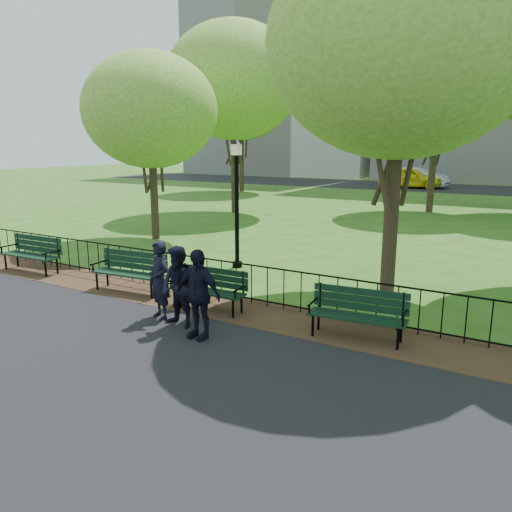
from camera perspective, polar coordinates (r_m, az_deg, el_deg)
The scene contains 21 objects.
ground at distance 9.63m, azimuth -7.84°, elevation -8.43°, with size 120.00×120.00×0.00m, color #365516.
asphalt_path at distance 7.55m, azimuth -24.82°, elevation -15.74°, with size 60.00×9.20×0.01m, color black.
dirt_strip at distance 10.76m, azimuth -2.82°, elevation -5.95°, with size 60.00×1.60×0.01m, color #3D2719.
far_street at distance 42.48m, azimuth 23.37°, elevation 7.03°, with size 70.00×9.00×0.01m, color black.
iron_fence at distance 11.02m, azimuth -1.40°, elevation -2.84°, with size 24.06×0.06×1.00m.
apartment_west at distance 62.28m, azimuth 4.52°, elevation 21.50°, with size 22.00×15.00×26.00m, color beige.
park_bench_main at distance 10.68m, azimuth -6.79°, elevation -2.93°, with size 1.73×0.60×0.97m.
park_bench_left_a at distance 12.19m, azimuth -14.14°, elevation -1.23°, with size 1.89×0.75×1.04m.
park_bench_left_b at distance 14.99m, azimuth -24.12°, elevation 0.65°, with size 1.90×0.67×1.06m.
park_bench_right_a at distance 9.18m, azimuth 11.62°, elevation -5.90°, with size 1.79×0.74×0.99m.
lamppost at distance 13.96m, azimuth -2.22°, elevation 6.48°, with size 0.32×0.32×3.56m.
tree_near_w at distance 18.63m, azimuth -11.99°, elevation 15.95°, with size 4.75×4.75×6.61m.
tree_near_e at distance 11.69m, azimuth 16.30°, elevation 22.38°, with size 5.70×5.70×7.94m.
tree_mid_w at distance 25.76m, azimuth -2.64°, elevation 19.34°, with size 6.64×6.64×9.26m.
tree_far_c at distance 27.35m, azimuth 20.17°, elevation 18.05°, with size 6.56×6.56×9.14m.
tree_far_w at distance 37.34m, azimuth -1.71°, elevation 17.43°, with size 6.74×6.74×9.39m.
person_left at distance 10.12m, azimuth -10.99°, elevation -2.71°, with size 0.58×0.38×1.58m, color black.
person_mid at distance 9.58m, azimuth -8.79°, elevation -3.54°, with size 0.76×0.40×1.57m, color black.
person_right at distance 8.99m, azimuth -6.64°, elevation -4.33°, with size 0.96×0.39×1.64m, color black.
taxi at distance 41.67m, azimuth 17.17°, elevation 8.55°, with size 1.92×4.77×1.62m, color yellow.
sedan_silver at distance 42.61m, azimuth 18.05°, elevation 8.55°, with size 1.69×4.85×1.60m, color #B6BABF.
Camera 1 is at (5.70, -6.96, 3.46)m, focal length 35.00 mm.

